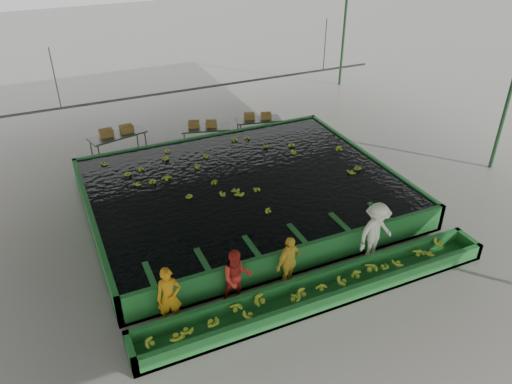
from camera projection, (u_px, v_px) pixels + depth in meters
name	position (u px, v px, depth m)	size (l,w,h in m)	color
ground	(263.00, 226.00, 15.80)	(80.00, 80.00, 0.00)	gray
shed_roof	(264.00, 72.00, 13.23)	(20.00, 22.00, 0.04)	gray
shed_posts	(263.00, 156.00, 14.52)	(20.00, 22.00, 5.00)	#234C29
flotation_tank	(244.00, 192.00, 16.74)	(10.00, 8.00, 0.90)	#1F6A29
tank_water	(244.00, 182.00, 16.54)	(9.70, 7.70, 0.00)	black
sorting_trough	(322.00, 291.00, 12.86)	(10.00, 1.00, 0.50)	#1F6A29
cableway_rail	(205.00, 87.00, 18.17)	(0.08, 0.08, 14.00)	#59605B
rail_hanger_left	(55.00, 79.00, 15.88)	(0.04, 0.04, 2.00)	#59605B
rail_hanger_right	(325.00, 45.00, 19.43)	(0.04, 0.04, 2.00)	#59605B
worker_a	(169.00, 297.00, 11.85)	(0.60, 0.39, 1.63)	#BF800F
worker_b	(237.00, 277.00, 12.48)	(0.78, 0.61, 1.60)	red
worker_c	(289.00, 263.00, 13.01)	(0.92, 0.38, 1.57)	yellow
worker_d	(376.00, 233.00, 13.91)	(1.21, 0.69, 1.86)	white
packing_table_left	(119.00, 146.00, 19.72)	(2.18, 0.87, 0.99)	#59605B
packing_table_mid	(206.00, 137.00, 20.52)	(1.96, 0.78, 0.89)	#59605B
packing_table_right	(259.00, 128.00, 21.37)	(1.87, 0.75, 0.85)	#59605B
box_stack_left	(117.00, 134.00, 19.48)	(1.30, 0.36, 0.28)	olive
box_stack_mid	(203.00, 127.00, 20.34)	(1.16, 0.32, 0.25)	olive
box_stack_right	(258.00, 119.00, 21.19)	(1.16, 0.32, 0.25)	olive
floating_bananas	(234.00, 171.00, 17.16)	(9.18, 6.26, 0.13)	#8DAE24
trough_bananas	(322.00, 287.00, 12.78)	(8.48, 0.57, 0.11)	#8DAE24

